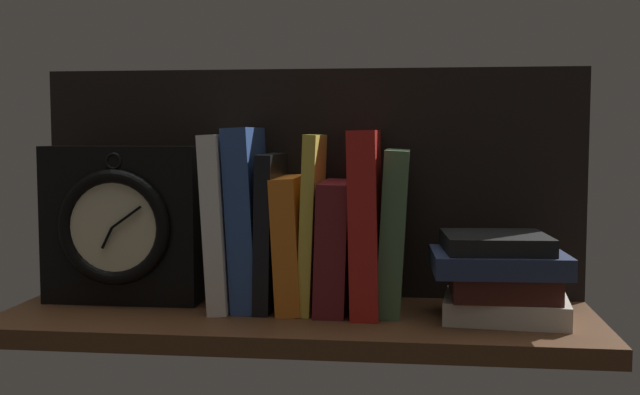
{
  "coord_description": "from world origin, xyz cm",
  "views": [
    {
      "loc": [
        15.56,
        -101.84,
        24.04
      ],
      "look_at": [
        2.63,
        3.66,
        15.28
      ],
      "focal_mm": 43.9,
      "sensor_mm": 36.0,
      "label": 1
    }
  ],
  "objects_px": {
    "book_white_catcher": "(225,221)",
    "book_black_skeptic": "(270,231)",
    "book_blue_modern": "(248,218)",
    "book_green_romantic": "(393,230)",
    "book_orange_pandolfini": "(292,242)",
    "book_yellow_seinlanguage": "(312,222)",
    "framed_clock": "(121,225)",
    "book_maroon_dawkins": "(336,245)",
    "book_stack_side": "(501,277)",
    "book_red_requiem": "(366,221)"
  },
  "relations": [
    {
      "from": "book_black_skeptic",
      "to": "book_green_romantic",
      "type": "distance_m",
      "value": 0.17
    },
    {
      "from": "book_black_skeptic",
      "to": "book_maroon_dawkins",
      "type": "xyz_separation_m",
      "value": [
        0.09,
        0.0,
        -0.02
      ]
    },
    {
      "from": "book_orange_pandolfini",
      "to": "book_green_romantic",
      "type": "distance_m",
      "value": 0.14
    },
    {
      "from": "book_black_skeptic",
      "to": "book_yellow_seinlanguage",
      "type": "xyz_separation_m",
      "value": [
        0.06,
        0.0,
        0.01
      ]
    },
    {
      "from": "book_yellow_seinlanguage",
      "to": "book_white_catcher",
      "type": "bearing_deg",
      "value": 180.0
    },
    {
      "from": "book_blue_modern",
      "to": "book_maroon_dawkins",
      "type": "relative_size",
      "value": 1.42
    },
    {
      "from": "book_green_romantic",
      "to": "book_stack_side",
      "type": "height_order",
      "value": "book_green_romantic"
    },
    {
      "from": "book_maroon_dawkins",
      "to": "book_stack_side",
      "type": "bearing_deg",
      "value": -10.15
    },
    {
      "from": "book_stack_side",
      "to": "book_orange_pandolfini",
      "type": "bearing_deg",
      "value": 172.02
    },
    {
      "from": "book_red_requiem",
      "to": "book_stack_side",
      "type": "relative_size",
      "value": 1.35
    },
    {
      "from": "book_green_romantic",
      "to": "book_red_requiem",
      "type": "bearing_deg",
      "value": 180.0
    },
    {
      "from": "book_green_romantic",
      "to": "book_white_catcher",
      "type": "bearing_deg",
      "value": 180.0
    },
    {
      "from": "book_orange_pandolfini",
      "to": "book_yellow_seinlanguage",
      "type": "xyz_separation_m",
      "value": [
        0.03,
        0.0,
        0.03
      ]
    },
    {
      "from": "book_orange_pandolfini",
      "to": "book_green_romantic",
      "type": "xyz_separation_m",
      "value": [
        0.14,
        0.0,
        0.02
      ]
    },
    {
      "from": "book_white_catcher",
      "to": "book_orange_pandolfini",
      "type": "relative_size",
      "value": 1.32
    },
    {
      "from": "framed_clock",
      "to": "book_blue_modern",
      "type": "bearing_deg",
      "value": 0.44
    },
    {
      "from": "book_maroon_dawkins",
      "to": "book_green_romantic",
      "type": "height_order",
      "value": "book_green_romantic"
    },
    {
      "from": "book_orange_pandolfini",
      "to": "book_yellow_seinlanguage",
      "type": "distance_m",
      "value": 0.04
    },
    {
      "from": "book_red_requiem",
      "to": "framed_clock",
      "type": "bearing_deg",
      "value": -179.77
    },
    {
      "from": "book_orange_pandolfini",
      "to": "book_yellow_seinlanguage",
      "type": "height_order",
      "value": "book_yellow_seinlanguage"
    },
    {
      "from": "book_black_skeptic",
      "to": "book_stack_side",
      "type": "height_order",
      "value": "book_black_skeptic"
    },
    {
      "from": "book_yellow_seinlanguage",
      "to": "book_black_skeptic",
      "type": "bearing_deg",
      "value": 180.0
    },
    {
      "from": "book_green_romantic",
      "to": "book_orange_pandolfini",
      "type": "bearing_deg",
      "value": 180.0
    },
    {
      "from": "book_blue_modern",
      "to": "book_yellow_seinlanguage",
      "type": "xyz_separation_m",
      "value": [
        0.09,
        0.0,
        -0.0
      ]
    },
    {
      "from": "book_blue_modern",
      "to": "book_red_requiem",
      "type": "distance_m",
      "value": 0.16
    },
    {
      "from": "book_white_catcher",
      "to": "book_maroon_dawkins",
      "type": "bearing_deg",
      "value": 0.0
    },
    {
      "from": "book_blue_modern",
      "to": "book_green_romantic",
      "type": "bearing_deg",
      "value": 0.0
    },
    {
      "from": "book_orange_pandolfini",
      "to": "book_green_romantic",
      "type": "bearing_deg",
      "value": 0.0
    },
    {
      "from": "book_stack_side",
      "to": "book_black_skeptic",
      "type": "bearing_deg",
      "value": 172.79
    },
    {
      "from": "book_blue_modern",
      "to": "book_green_romantic",
      "type": "relative_size",
      "value": 1.13
    },
    {
      "from": "book_blue_modern",
      "to": "book_yellow_seinlanguage",
      "type": "height_order",
      "value": "book_blue_modern"
    },
    {
      "from": "book_blue_modern",
      "to": "book_black_skeptic",
      "type": "bearing_deg",
      "value": 0.0
    },
    {
      "from": "framed_clock",
      "to": "book_white_catcher",
      "type": "bearing_deg",
      "value": 0.53
    },
    {
      "from": "book_blue_modern",
      "to": "book_yellow_seinlanguage",
      "type": "bearing_deg",
      "value": 0.0
    },
    {
      "from": "book_white_catcher",
      "to": "book_orange_pandolfini",
      "type": "bearing_deg",
      "value": 0.0
    },
    {
      "from": "book_yellow_seinlanguage",
      "to": "book_red_requiem",
      "type": "height_order",
      "value": "book_red_requiem"
    },
    {
      "from": "book_white_catcher",
      "to": "book_green_romantic",
      "type": "relative_size",
      "value": 1.09
    },
    {
      "from": "book_maroon_dawkins",
      "to": "book_green_romantic",
      "type": "relative_size",
      "value": 0.8
    },
    {
      "from": "book_blue_modern",
      "to": "book_black_skeptic",
      "type": "distance_m",
      "value": 0.04
    },
    {
      "from": "book_orange_pandolfini",
      "to": "book_red_requiem",
      "type": "height_order",
      "value": "book_red_requiem"
    },
    {
      "from": "book_red_requiem",
      "to": "book_stack_side",
      "type": "distance_m",
      "value": 0.19
    },
    {
      "from": "book_green_romantic",
      "to": "framed_clock",
      "type": "xyz_separation_m",
      "value": [
        -0.38,
        -0.0,
        0.0
      ]
    },
    {
      "from": "book_stack_side",
      "to": "book_red_requiem",
      "type": "bearing_deg",
      "value": 167.53
    },
    {
      "from": "book_maroon_dawkins",
      "to": "book_red_requiem",
      "type": "xyz_separation_m",
      "value": [
        0.04,
        0.0,
        0.03
      ]
    },
    {
      "from": "framed_clock",
      "to": "book_stack_side",
      "type": "bearing_deg",
      "value": -4.13
    },
    {
      "from": "book_black_skeptic",
      "to": "framed_clock",
      "type": "distance_m",
      "value": 0.21
    },
    {
      "from": "book_stack_side",
      "to": "book_blue_modern",
      "type": "bearing_deg",
      "value": 173.44
    },
    {
      "from": "book_white_catcher",
      "to": "book_black_skeptic",
      "type": "distance_m",
      "value": 0.07
    },
    {
      "from": "book_blue_modern",
      "to": "book_maroon_dawkins",
      "type": "height_order",
      "value": "book_blue_modern"
    },
    {
      "from": "book_blue_modern",
      "to": "book_orange_pandolfini",
      "type": "bearing_deg",
      "value": 0.0
    }
  ]
}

